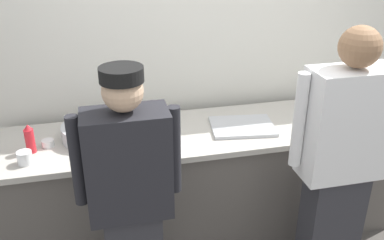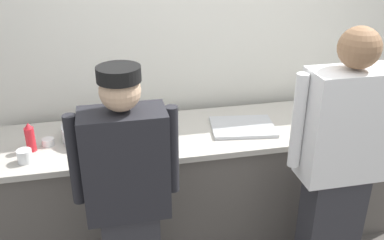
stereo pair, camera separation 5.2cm
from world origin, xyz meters
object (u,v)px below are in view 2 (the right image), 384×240
mixing_bowl_steel (92,131)px  ramekin_red_sauce (333,113)px  chef_near_left (128,197)px  deli_cup (25,156)px  chef_center (340,163)px  ramekin_green_sauce (48,142)px  sheet_tray (243,127)px  squeeze_bottle_primary (30,138)px  plate_stack_front (317,123)px

mixing_bowl_steel → ramekin_red_sauce: bearing=-0.6°
chef_near_left → ramekin_red_sauce: bearing=23.2°
chef_near_left → deli_cup: (-0.58, 0.46, 0.07)m
chef_near_left → chef_center: (1.24, -0.02, 0.07)m
mixing_bowl_steel → ramekin_green_sauce: mixing_bowl_steel is taller
chef_center → sheet_tray: size_ratio=3.93×
deli_cup → ramekin_red_sauce: bearing=6.0°
chef_center → squeeze_bottle_primary: 1.91m
chef_center → mixing_bowl_steel: (-1.43, 0.72, 0.01)m
chef_near_left → squeeze_bottle_primary: bearing=133.3°
ramekin_green_sauce → squeeze_bottle_primary: bearing=-150.2°
chef_near_left → chef_center: bearing=-1.0°
chef_center → ramekin_red_sauce: bearing=63.6°
mixing_bowl_steel → deli_cup: bearing=-148.5°
chef_center → sheet_tray: chef_center is taller
chef_near_left → sheet_tray: chef_near_left is taller
ramekin_green_sauce → deli_cup: 0.23m
chef_near_left → mixing_bowl_steel: chef_near_left is taller
sheet_tray → ramekin_green_sauce: size_ratio=5.49×
chef_near_left → squeeze_bottle_primary: (-0.56, 0.60, 0.12)m
plate_stack_front → chef_center: bearing=-104.0°
mixing_bowl_steel → chef_center: bearing=-26.9°
chef_center → plate_stack_front: size_ratio=8.54×
squeeze_bottle_primary → deli_cup: bearing=-99.3°
sheet_tray → ramekin_green_sauce: bearing=178.5°
mixing_bowl_steel → deli_cup: mixing_bowl_steel is taller
plate_stack_front → mixing_bowl_steel: size_ratio=0.51×
plate_stack_front → ramekin_red_sauce: plate_stack_front is taller
mixing_bowl_steel → sheet_tray: mixing_bowl_steel is taller
chef_center → squeeze_bottle_primary: (-1.81, 0.62, 0.06)m
sheet_tray → squeeze_bottle_primary: squeeze_bottle_primary is taller
chef_center → sheet_tray: 0.75m
ramekin_red_sauce → deli_cup: bearing=-174.0°
ramekin_green_sauce → mixing_bowl_steel: bearing=10.2°
mixing_bowl_steel → ramekin_red_sauce: mixing_bowl_steel is taller
mixing_bowl_steel → squeeze_bottle_primary: size_ratio=2.05×
plate_stack_front → squeeze_bottle_primary: 1.95m
chef_near_left → plate_stack_front: 1.48m
ramekin_red_sauce → chef_center: bearing=-116.4°
plate_stack_front → ramekin_green_sauce: bearing=176.2°
deli_cup → sheet_tray: bearing=6.4°
chef_center → plate_stack_front: bearing=76.0°
chef_near_left → sheet_tray: 1.06m
ramekin_green_sauce → deli_cup: deli_cup is taller
chef_center → ramekin_green_sauce: size_ratio=21.58×
chef_center → mixing_bowl_steel: 1.60m
sheet_tray → squeeze_bottle_primary: size_ratio=2.27×
ramekin_green_sauce → ramekin_red_sauce: size_ratio=0.94×
chef_near_left → sheet_tray: bearing=35.8°
chef_center → deli_cup: chef_center is taller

